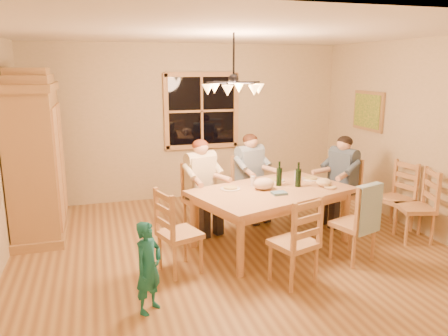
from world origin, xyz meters
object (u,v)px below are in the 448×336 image
object	(u,v)px
chair_near_left	(293,256)
chair_near_right	(352,236)
adult_woman	(201,174)
child	(148,267)
armoire	(36,161)
chandelier	(234,87)
dining_table	(272,196)
chair_far_left	(202,211)
chair_end_left	(180,246)
chair_spare_front	(414,219)
adult_plaid_man	(250,166)
wine_bottle_a	(279,174)
chair_far_right	(250,200)
adult_slate_man	(343,169)
chair_spare_back	(394,209)
chair_end_right	(340,204)
wine_bottle_b	(298,175)

from	to	relation	value
chair_near_left	chair_near_right	bearing A→B (deg)	0.00
adult_woman	child	xyz separation A→B (m)	(-0.98, -1.91, -0.39)
armoire	chandelier	bearing A→B (deg)	-27.90
dining_table	chair_near_right	xyz separation A→B (m)	(0.77, -0.73, -0.36)
adult_woman	chair_near_right	bearing A→B (deg)	117.90
chair_far_left	adult_woman	world-z (taller)	adult_woman
chair_end_left	chair_spare_front	distance (m)	3.22
adult_plaid_man	wine_bottle_a	world-z (taller)	adult_plaid_man
chair_far_right	adult_slate_man	size ratio (longest dim) A/B	1.13
chandelier	chair_spare_front	bearing A→B (deg)	-9.34
wine_bottle_a	chair_spare_front	xyz separation A→B (m)	(1.76, -0.56, -0.62)
armoire	chair_spare_back	xyz separation A→B (m)	(4.87, -1.26, -0.75)
wine_bottle_a	child	xyz separation A→B (m)	(-1.91, -1.32, -0.47)
adult_slate_man	adult_woman	bearing A→B (deg)	63.43
chair_end_right	chair_spare_front	world-z (taller)	same
armoire	chair_spare_back	distance (m)	5.09
chandelier	wine_bottle_a	xyz separation A→B (m)	(0.69, 0.15, -1.15)
chandelier	chair_near_right	size ratio (longest dim) A/B	0.78
adult_slate_man	dining_table	bearing A→B (deg)	90.00
armoire	wine_bottle_a	xyz separation A→B (m)	(3.11, -1.13, -0.13)
chair_near_right	wine_bottle_a	xyz separation A→B (m)	(-0.61, 0.87, 0.62)
chair_far_left	chair_end_right	world-z (taller)	same
dining_table	adult_woman	distance (m)	1.07
chair_far_right	chair_spare_back	bearing A→B (deg)	132.90
chair_end_left	chair_spare_back	distance (m)	3.25
adult_slate_man	wine_bottle_b	xyz separation A→B (m)	(-0.92, -0.42, 0.08)
chair_end_right	wine_bottle_a	distance (m)	1.34
chair_end_left	wine_bottle_a	xyz separation A→B (m)	(1.46, 0.58, 0.62)
wine_bottle_b	child	xyz separation A→B (m)	(-2.13, -1.20, -0.47)
chair_near_left	adult_plaid_man	size ratio (longest dim) A/B	1.13
chair_end_left	adult_plaid_man	size ratio (longest dim) A/B	1.13
child	chair_near_right	bearing A→B (deg)	-33.64
chair_far_right	chair_spare_front	distance (m)	2.34
armoire	chair_far_left	world-z (taller)	armoire
chandelier	armoire	world-z (taller)	chandelier
chair_end_left	adult_woman	xyz separation A→B (m)	(0.54, 1.17, 0.54)
chair_far_left	chair_near_left	bearing A→B (deg)	90.00
chair_far_right	wine_bottle_a	world-z (taller)	wine_bottle_a
chair_spare_front	dining_table	bearing A→B (deg)	93.14
wine_bottle_a	child	world-z (taller)	wine_bottle_a
chair_near_right	child	bearing A→B (deg)	171.72
chandelier	wine_bottle_b	size ratio (longest dim) A/B	2.33
chair_end_right	wine_bottle_a	world-z (taller)	wine_bottle_a
chair_near_right	chair_spare_back	world-z (taller)	same
wine_bottle_a	chair_near_left	bearing A→B (deg)	-105.61
chair_end_right	chair_spare_front	size ratio (longest dim) A/B	1.00
chair_near_right	adult_woman	distance (m)	2.18
chair_end_right	child	size ratio (longest dim) A/B	1.09
chair_far_left	adult_plaid_man	xyz separation A→B (m)	(0.83, 0.28, 0.54)
chair_far_right	chandelier	bearing A→B (deg)	41.03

